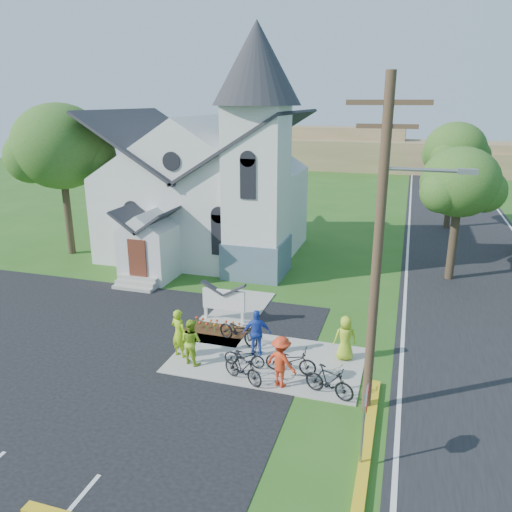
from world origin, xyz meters
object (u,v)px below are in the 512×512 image
(cyclist_0, at_px, (179,333))
(cyclist_4, at_px, (345,338))
(bike_1, at_px, (243,368))
(cyclist_3, at_px, (281,362))
(cyclist_1, at_px, (191,341))
(church_sign, at_px, (224,300))
(utility_pole, at_px, (380,243))
(bike_2, at_px, (238,331))
(bike_4, at_px, (291,360))
(cyclist_2, at_px, (257,333))
(bike_0, at_px, (244,356))
(bike_3, at_px, (329,381))
(stop_sign, at_px, (366,409))

(cyclist_0, distance_m, cyclist_4, 6.15)
(bike_1, relative_size, cyclist_3, 0.95)
(cyclist_1, xyz_separation_m, bike_1, (2.21, -0.68, -0.34))
(church_sign, bearing_deg, cyclist_4, -18.39)
(utility_pole, distance_m, bike_1, 6.43)
(cyclist_0, relative_size, cyclist_4, 1.10)
(bike_2, relative_size, bike_4, 1.05)
(utility_pole, xyz_separation_m, cyclist_2, (-4.32, 2.24, -4.45))
(cyclist_4, bearing_deg, cyclist_1, 0.27)
(bike_0, xyz_separation_m, bike_1, (0.28, -0.99, 0.11))
(cyclist_3, bearing_deg, bike_2, -24.88)
(cyclist_2, height_order, bike_3, cyclist_2)
(bike_3, bearing_deg, cyclist_3, 103.38)
(utility_pole, xyz_separation_m, cyclist_4, (-1.12, 2.89, -4.50))
(cyclist_1, height_order, bike_2, cyclist_1)
(church_sign, relative_size, cyclist_3, 1.23)
(utility_pole, xyz_separation_m, bike_0, (-4.50, 1.29, -4.95))
(utility_pole, distance_m, cyclist_2, 6.59)
(cyclist_0, bearing_deg, bike_3, -172.91)
(bike_1, distance_m, bike_2, 2.87)
(bike_1, distance_m, cyclist_2, 1.98)
(stop_sign, distance_m, cyclist_1, 7.52)
(cyclist_2, distance_m, cyclist_4, 3.26)
(cyclist_0, bearing_deg, bike_1, 177.44)
(bike_0, bearing_deg, church_sign, 31.81)
(stop_sign, relative_size, bike_2, 1.29)
(church_sign, xyz_separation_m, bike_0, (2.06, -3.41, -0.58))
(bike_3, bearing_deg, cyclist_2, 75.83)
(utility_pole, height_order, bike_3, utility_pole)
(bike_4, bearing_deg, bike_2, 58.32)
(stop_sign, height_order, bike_4, stop_sign)
(bike_1, distance_m, cyclist_3, 1.36)
(bike_3, bearing_deg, cyclist_4, 14.82)
(bike_0, relative_size, bike_1, 0.90)
(cyclist_3, bearing_deg, utility_pole, -166.74)
(cyclist_3, bearing_deg, cyclist_0, 10.04)
(bike_1, distance_m, cyclist_4, 4.06)
(utility_pole, bearing_deg, cyclist_2, 152.63)
(bike_1, xyz_separation_m, bike_4, (1.42, 1.05, -0.03))
(church_sign, height_order, stop_sign, stop_sign)
(cyclist_1, height_order, bike_1, cyclist_1)
(bike_0, bearing_deg, bike_2, 26.21)
(church_sign, relative_size, cyclist_4, 1.29)
(stop_sign, distance_m, cyclist_3, 4.42)
(stop_sign, relative_size, cyclist_4, 1.45)
(bike_3, height_order, bike_4, bike_3)
(bike_3, bearing_deg, cyclist_1, 100.79)
(bike_2, relative_size, bike_3, 1.10)
(church_sign, xyz_separation_m, stop_sign, (6.63, -7.40, 0.75))
(bike_2, xyz_separation_m, bike_3, (4.02, -2.66, 0.02))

